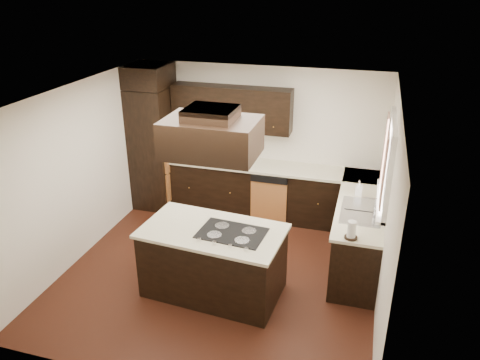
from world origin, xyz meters
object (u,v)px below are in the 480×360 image
at_px(range_hood, 211,137).
at_px(spice_rack, 212,152).
at_px(oven_column, 154,148).
at_px(island, 213,262).

distance_m(range_hood, spice_rack, 2.62).
bearing_deg(spice_rack, oven_column, 176.02).
relative_size(island, range_hood, 1.62).
height_order(oven_column, spice_rack, oven_column).
bearing_deg(island, spice_rack, 114.07).
distance_m(oven_column, spice_rack, 1.07).
distance_m(island, range_hood, 1.72).
bearing_deg(range_hood, island, 119.24).
bearing_deg(spice_rack, island, -74.70).
xyz_separation_m(island, range_hood, (0.05, -0.09, 1.72)).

